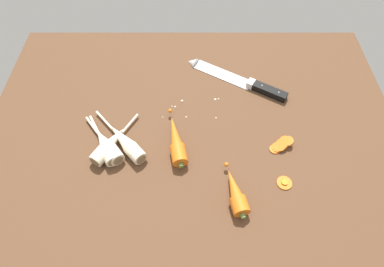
% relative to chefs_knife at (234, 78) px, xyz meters
% --- Properties ---
extents(ground_plane, '(1.20, 0.90, 0.04)m').
position_rel_chefs_knife_xyz_m(ground_plane, '(-0.14, -0.21, -0.03)').
color(ground_plane, brown).
extents(chefs_knife, '(0.32, 0.21, 0.04)m').
position_rel_chefs_knife_xyz_m(chefs_knife, '(0.00, 0.00, 0.00)').
color(chefs_knife, silver).
rests_on(chefs_knife, ground_plane).
extents(whole_carrot, '(0.07, 0.20, 0.04)m').
position_rel_chefs_knife_xyz_m(whole_carrot, '(-0.18, -0.26, 0.01)').
color(whole_carrot, orange).
rests_on(whole_carrot, ground_plane).
extents(whole_carrot_second, '(0.07, 0.15, 0.04)m').
position_rel_chefs_knife_xyz_m(whole_carrot_second, '(-0.03, -0.41, 0.01)').
color(whole_carrot_second, orange).
rests_on(whole_carrot_second, ground_plane).
extents(parsnip_front, '(0.13, 0.17, 0.04)m').
position_rel_chefs_knife_xyz_m(parsnip_front, '(-0.37, -0.27, 0.01)').
color(parsnip_front, beige).
rests_on(parsnip_front, ground_plane).
extents(parsnip_mid_left, '(0.17, 0.19, 0.04)m').
position_rel_chefs_knife_xyz_m(parsnip_mid_left, '(-0.32, -0.26, 0.01)').
color(parsnip_mid_left, beige).
rests_on(parsnip_mid_left, ground_plane).
extents(parsnip_mid_right, '(0.11, 0.17, 0.04)m').
position_rel_chefs_knife_xyz_m(parsnip_mid_right, '(-0.37, -0.27, 0.01)').
color(parsnip_mid_right, beige).
rests_on(parsnip_mid_right, ground_plane).
extents(parsnip_back, '(0.12, 0.18, 0.04)m').
position_rel_chefs_knife_xyz_m(parsnip_back, '(-0.36, -0.27, 0.01)').
color(parsnip_back, beige).
rests_on(parsnip_back, ground_plane).
extents(carrot_slice_stack, '(0.07, 0.05, 0.03)m').
position_rel_chefs_knife_xyz_m(carrot_slice_stack, '(0.11, -0.26, 0.00)').
color(carrot_slice_stack, orange).
rests_on(carrot_slice_stack, ground_plane).
extents(carrot_slice_stray_near, '(0.04, 0.04, 0.01)m').
position_rel_chefs_knife_xyz_m(carrot_slice_stray_near, '(0.10, -0.37, -0.00)').
color(carrot_slice_stray_near, orange).
rests_on(carrot_slice_stray_near, ground_plane).
extents(mince_crumbs, '(0.17, 0.08, 0.01)m').
position_rel_chefs_knife_xyz_m(mince_crumbs, '(-0.13, -0.11, -0.00)').
color(mince_crumbs, beige).
rests_on(mince_crumbs, ground_plane).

